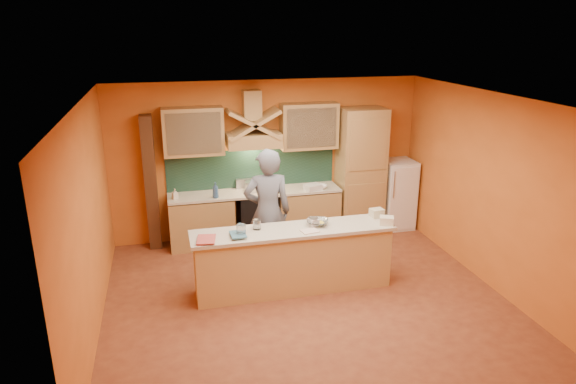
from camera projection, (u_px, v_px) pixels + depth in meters
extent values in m
cube|color=brown|center=(305.00, 298.00, 7.28)|extent=(5.50, 5.00, 0.01)
cube|color=white|center=(308.00, 99.00, 6.41)|extent=(5.50, 5.00, 0.01)
cube|color=orange|center=(268.00, 159.00, 9.15)|extent=(5.50, 0.02, 2.80)
cube|color=orange|center=(383.00, 297.00, 4.54)|extent=(5.50, 0.02, 2.80)
cube|color=orange|center=(88.00, 223.00, 6.21)|extent=(0.02, 5.00, 2.80)
cube|color=orange|center=(488.00, 190.00, 7.47)|extent=(0.02, 5.00, 2.80)
cube|color=tan|center=(202.00, 222.00, 8.89)|extent=(1.10, 0.60, 0.86)
cube|color=tan|center=(307.00, 213.00, 9.32)|extent=(1.10, 0.60, 0.86)
cube|color=beige|center=(255.00, 192.00, 8.96)|extent=(3.00, 0.62, 0.04)
cube|color=black|center=(256.00, 216.00, 9.10)|extent=(0.60, 0.58, 0.90)
cube|color=#173429|center=(252.00, 169.00, 9.11)|extent=(3.00, 0.03, 0.70)
cube|color=tan|center=(254.00, 140.00, 8.72)|extent=(0.92, 0.50, 0.24)
cube|color=tan|center=(252.00, 105.00, 8.63)|extent=(0.30, 0.30, 0.50)
cube|color=tan|center=(193.00, 131.00, 8.50)|extent=(1.00, 0.35, 0.80)
cube|color=tan|center=(309.00, 126.00, 8.96)|extent=(1.00, 0.35, 0.80)
cube|color=tan|center=(360.00, 171.00, 9.32)|extent=(0.80, 0.60, 2.30)
cube|color=white|center=(397.00, 194.00, 9.65)|extent=(0.58, 0.60, 1.30)
cube|color=#472816|center=(151.00, 183.00, 8.62)|extent=(0.20, 0.30, 2.30)
cube|color=tan|center=(293.00, 261.00, 7.39)|extent=(2.80, 0.55, 0.88)
cube|color=beige|center=(293.00, 230.00, 7.24)|extent=(2.90, 0.62, 0.05)
imported|color=slate|center=(268.00, 212.00, 7.74)|extent=(0.75, 0.51, 1.98)
cylinder|color=silver|center=(252.00, 187.00, 8.95)|extent=(0.32, 0.32, 0.17)
cylinder|color=silver|center=(264.00, 186.00, 9.05)|extent=(0.22, 0.22, 0.14)
imported|color=silver|center=(175.00, 194.00, 8.52)|extent=(0.10, 0.10, 0.18)
imported|color=#2E507F|center=(215.00, 190.00, 8.56)|extent=(0.13, 0.13, 0.27)
imported|color=white|center=(321.00, 187.00, 9.09)|extent=(0.23, 0.23, 0.07)
cube|color=silver|center=(313.00, 187.00, 9.00)|extent=(0.33, 0.29, 0.10)
imported|color=#B1443F|center=(197.00, 240.00, 6.82)|extent=(0.30, 0.37, 0.03)
imported|color=teal|center=(230.00, 235.00, 6.93)|extent=(0.22, 0.29, 0.02)
cylinder|color=silver|center=(241.00, 230.00, 6.97)|extent=(0.14, 0.14, 0.16)
cylinder|color=silver|center=(257.00, 225.00, 7.20)|extent=(0.15, 0.15, 0.14)
cube|color=silver|center=(314.00, 223.00, 7.32)|extent=(0.16, 0.16, 0.11)
imported|color=silver|center=(317.00, 222.00, 7.37)|extent=(0.39, 0.39, 0.08)
cube|color=beige|center=(310.00, 231.00, 7.14)|extent=(0.26, 0.21, 0.02)
cube|color=beige|center=(377.00, 213.00, 7.67)|extent=(0.21, 0.17, 0.12)
cube|color=beige|center=(387.00, 221.00, 7.38)|extent=(0.24, 0.22, 0.12)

